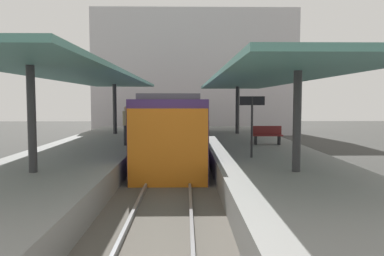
% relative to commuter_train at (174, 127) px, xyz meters
% --- Properties ---
extents(ground_plane, '(80.00, 80.00, 0.00)m').
position_rel_commuter_train_xyz_m(ground_plane, '(0.00, -3.18, -1.73)').
color(ground_plane, '#383835').
extents(platform_left, '(4.40, 28.00, 1.00)m').
position_rel_commuter_train_xyz_m(platform_left, '(-3.80, -3.18, -1.23)').
color(platform_left, gray).
rests_on(platform_left, ground_plane).
extents(platform_right, '(4.40, 28.00, 1.00)m').
position_rel_commuter_train_xyz_m(platform_right, '(3.80, -3.18, -1.23)').
color(platform_right, gray).
rests_on(platform_right, ground_plane).
extents(track_ballast, '(3.20, 28.00, 0.20)m').
position_rel_commuter_train_xyz_m(track_ballast, '(0.00, -3.18, -1.63)').
color(track_ballast, '#59544C').
rests_on(track_ballast, ground_plane).
extents(rail_near_side, '(0.08, 28.00, 0.14)m').
position_rel_commuter_train_xyz_m(rail_near_side, '(-0.72, -3.18, -1.46)').
color(rail_near_side, slate).
rests_on(rail_near_side, track_ballast).
extents(rail_far_side, '(0.08, 28.00, 0.14)m').
position_rel_commuter_train_xyz_m(rail_far_side, '(0.72, -3.18, -1.46)').
color(rail_far_side, slate).
rests_on(rail_far_side, track_ballast).
extents(commuter_train, '(2.78, 13.26, 3.10)m').
position_rel_commuter_train_xyz_m(commuter_train, '(0.00, 0.00, 0.00)').
color(commuter_train, '#472D6B').
rests_on(commuter_train, track_ballast).
extents(canopy_left, '(4.18, 21.00, 3.22)m').
position_rel_commuter_train_xyz_m(canopy_left, '(-3.80, -1.78, 2.37)').
color(canopy_left, '#333335').
rests_on(canopy_left, platform_left).
extents(canopy_right, '(4.18, 21.00, 3.07)m').
position_rel_commuter_train_xyz_m(canopy_right, '(3.80, -1.78, 2.23)').
color(canopy_right, '#333335').
rests_on(canopy_right, platform_right).
extents(platform_bench, '(1.40, 0.41, 0.86)m').
position_rel_commuter_train_xyz_m(platform_bench, '(4.41, -1.29, -0.26)').
color(platform_bench, black).
rests_on(platform_bench, platform_right).
extents(platform_sign, '(0.90, 0.08, 2.21)m').
position_rel_commuter_train_xyz_m(platform_sign, '(2.97, -5.36, 0.90)').
color(platform_sign, '#262628').
rests_on(platform_sign, platform_right).
extents(passenger_near_bench, '(0.36, 0.36, 1.80)m').
position_rel_commuter_train_xyz_m(passenger_near_bench, '(-2.12, -1.56, 0.21)').
color(passenger_near_bench, '#232328').
rests_on(passenger_near_bench, platform_left).
extents(station_building_backdrop, '(18.00, 6.00, 11.00)m').
position_rel_commuter_train_xyz_m(station_building_backdrop, '(1.41, 16.82, 3.77)').
color(station_building_backdrop, '#B7B2B7').
rests_on(station_building_backdrop, ground_plane).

